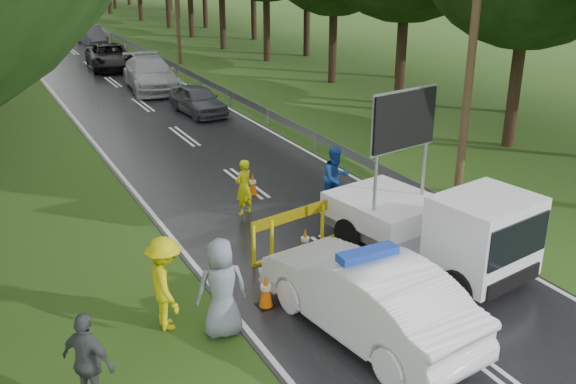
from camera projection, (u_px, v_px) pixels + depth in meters
ground at (347, 261)px, 15.45m from camera, size 160.00×160.00×0.00m
road at (91, 65)px, 40.27m from camera, size 7.00×140.00×0.02m
guardrail at (149, 53)px, 41.39m from camera, size 0.12×60.06×0.70m
utility_pole_near at (475, 25)px, 17.51m from camera, size 1.40×0.24×10.00m
police_sedan at (366, 295)px, 12.32m from camera, size 2.42×5.15×1.80m
work_truck at (439, 226)px, 14.69m from camera, size 2.98×5.30×4.00m
barrier at (298, 219)px, 15.63m from camera, size 2.73×0.58×1.15m
officer at (244, 187)px, 17.84m from camera, size 0.69×0.57×1.61m
civilian at (336, 178)px, 18.25m from camera, size 0.94×0.77×1.82m
bystander_left at (165, 283)px, 12.46m from camera, size 0.79×1.29×1.93m
bystander_mid at (88, 362)px, 10.28m from camera, size 0.96×1.07×1.74m
bystander_right at (222, 288)px, 12.22m from camera, size 1.07×0.79×2.01m
queue_car_first at (198, 100)px, 28.53m from camera, size 1.80×3.92×1.30m
queue_car_second at (150, 74)px, 33.26m from camera, size 2.88×5.88×1.65m
queue_car_third at (110, 57)px, 38.90m from camera, size 2.92×5.56×1.49m
queue_car_fourth at (91, 35)px, 48.65m from camera, size 1.78×4.28×1.38m
cone_near_left at (266, 291)px, 13.36m from camera, size 0.37×0.37×0.78m
cone_center at (305, 242)px, 15.62m from camera, size 0.34×0.34×0.72m
cone_far at (253, 184)px, 19.38m from camera, size 0.33×0.33×0.70m
cone_left_mid at (215, 268)px, 14.37m from camera, size 0.34×0.34×0.72m
cone_right at (424, 201)px, 18.07m from camera, size 0.36×0.36×0.77m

